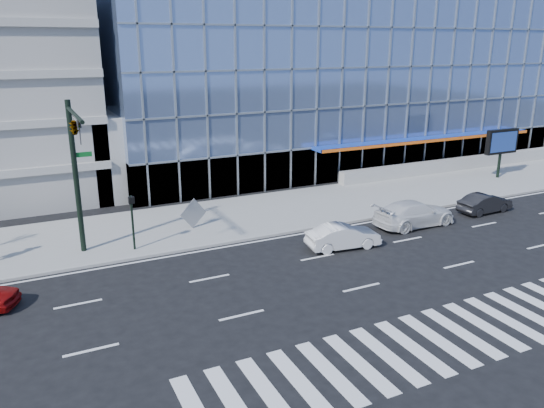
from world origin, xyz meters
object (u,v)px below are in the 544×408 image
(traffic_signal, at_px, (75,144))
(white_suv, at_px, (414,213))
(ped_signal_post, at_px, (132,214))
(tilted_panel, at_px, (193,213))
(dark_sedan, at_px, (485,203))
(marquee_sign, at_px, (502,143))
(white_sedan, at_px, (343,236))

(traffic_signal, height_order, white_suv, traffic_signal)
(ped_signal_post, bearing_deg, tilted_panel, 26.63)
(dark_sedan, bearing_deg, marquee_sign, -55.20)
(white_suv, relative_size, white_sedan, 1.32)
(ped_signal_post, relative_size, tilted_panel, 2.31)
(white_suv, height_order, dark_sedan, white_suv)
(white_suv, distance_m, tilted_panel, 13.50)
(marquee_sign, relative_size, dark_sedan, 1.02)
(white_sedan, bearing_deg, ped_signal_post, 73.83)
(traffic_signal, xyz_separation_m, marquee_sign, (33.00, 3.42, -3.10))
(marquee_sign, xyz_separation_m, tilted_panel, (-26.55, -1.07, -2.00))
(ped_signal_post, bearing_deg, marquee_sign, 5.71)
(traffic_signal, bearing_deg, white_suv, -8.32)
(white_sedan, xyz_separation_m, dark_sedan, (12.00, 1.28, -0.03))
(traffic_signal, bearing_deg, white_sedan, -17.22)
(white_sedan, bearing_deg, tilted_panel, 52.17)
(white_suv, bearing_deg, marquee_sign, -67.78)
(ped_signal_post, bearing_deg, dark_sedan, -7.86)
(marquee_sign, xyz_separation_m, white_suv, (-14.06, -6.19, -2.28))
(traffic_signal, xyz_separation_m, dark_sedan, (24.94, -2.72, -5.52))
(ped_signal_post, relative_size, dark_sedan, 0.77)
(dark_sedan, bearing_deg, ped_signal_post, 79.60)
(marquee_sign, xyz_separation_m, white_sedan, (-20.06, -7.43, -2.39))
(dark_sedan, bearing_deg, traffic_signal, 81.22)
(ped_signal_post, distance_m, white_suv, 16.79)
(marquee_sign, height_order, white_suv, marquee_sign)
(tilted_panel, bearing_deg, marquee_sign, -12.94)
(ped_signal_post, height_order, tilted_panel, ped_signal_post)
(traffic_signal, bearing_deg, tilted_panel, 20.06)
(white_sedan, relative_size, tilted_panel, 3.16)
(ped_signal_post, xyz_separation_m, tilted_panel, (3.95, 1.98, -1.08))
(white_sedan, distance_m, dark_sedan, 12.07)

